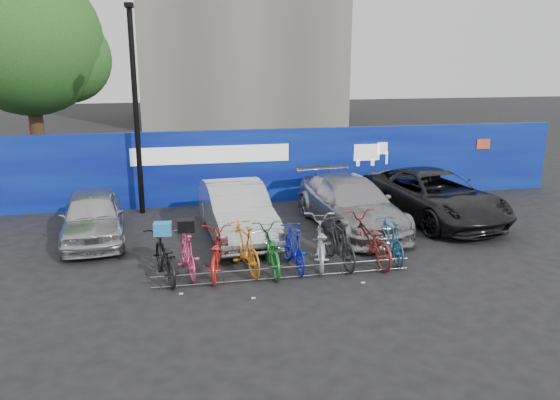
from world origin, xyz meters
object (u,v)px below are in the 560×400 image
object	(u,v)px
bike_rack	(284,273)
bike_9	(390,240)
bike_2	(215,253)
bike_3	(244,247)
bike_1	(187,253)
bike_5	(294,247)
bike_6	(320,242)
bike_8	(369,239)
lamppost	(136,105)
car_2	(350,204)
bike_0	(164,257)
bike_4	(270,249)
car_3	(433,196)
tree	(35,45)
bike_7	(339,242)
car_0	(93,216)
car_1	(236,211)

from	to	relation	value
bike_rack	bike_9	bearing A→B (deg)	14.22
bike_2	bike_3	distance (m)	0.66
bike_1	bike_9	distance (m)	4.68
bike_1	bike_5	xyz separation A→B (m)	(2.37, -0.12, 0.01)
bike_6	bike_8	world-z (taller)	bike_8
lamppost	car_2	distance (m)	6.88
bike_0	bike_9	bearing A→B (deg)	169.10
bike_4	bike_5	distance (m)	0.55
car_3	bike_2	xyz separation A→B (m)	(-6.63, -2.98, -0.23)
tree	bike_7	distance (m)	13.71
bike_4	tree	bearing A→B (deg)	-56.98
bike_3	bike_4	size ratio (longest dim) A/B	0.97
bike_2	bike_3	xyz separation A→B (m)	(0.65, 0.06, 0.07)
car_2	bike_7	xyz separation A→B (m)	(-1.16, -2.64, -0.15)
car_2	car_3	world-z (taller)	car_3
lamppost	car_2	bearing A→B (deg)	-25.34
bike_9	car_0	bearing A→B (deg)	-21.47
bike_4	bike_9	size ratio (longest dim) A/B	1.14
lamppost	car_3	distance (m)	9.11
bike_rack	car_2	xyz separation A→B (m)	(2.57, 3.27, 0.53)
bike_4	bike_6	distance (m)	1.20
bike_2	bike_7	distance (m)	2.82
car_2	bike_9	size ratio (longest dim) A/B	2.87
car_3	bike_rack	bearing A→B (deg)	-154.73
lamppost	bike_4	distance (m)	6.78
bike_4	bike_9	world-z (taller)	bike_9
car_0	lamppost	bearing A→B (deg)	59.30
car_2	bike_7	world-z (taller)	car_2
lamppost	bike_4	size ratio (longest dim) A/B	3.22
bike_1	bike_2	size ratio (longest dim) A/B	0.89
car_3	bike_9	world-z (taller)	car_3
bike_4	bike_7	xyz separation A→B (m)	(1.61, 0.04, 0.04)
bike_1	bike_4	world-z (taller)	bike_4
lamppost	car_0	xyz separation A→B (m)	(-1.13, -2.41, -2.62)
bike_9	lamppost	bearing A→B (deg)	-41.11
car_0	bike_5	world-z (taller)	car_0
bike_5	bike_6	xyz separation A→B (m)	(0.64, 0.16, 0.04)
car_2	bike_3	size ratio (longest dim) A/B	2.60
car_3	bike_4	world-z (taller)	car_3
car_1	bike_5	world-z (taller)	car_1
bike_5	bike_8	size ratio (longest dim) A/B	0.79
tree	bike_9	distance (m)	14.48
car_0	car_2	distance (m)	6.90
bike_3	bike_7	world-z (taller)	bike_3
bike_5	car_1	bearing A→B (deg)	-70.47
tree	bike_1	bearing A→B (deg)	-64.38
bike_1	bike_2	distance (m)	0.61
bike_2	bike_6	world-z (taller)	bike_6
tree	car_0	xyz separation A→B (m)	(2.44, -7.07, -4.42)
bike_0	bike_2	xyz separation A→B (m)	(1.09, 0.03, -0.00)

